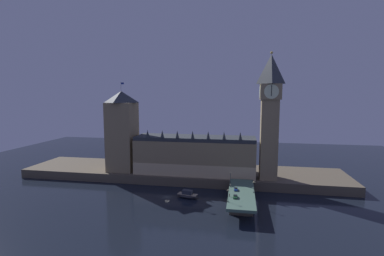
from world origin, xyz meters
name	(u,v)px	position (x,y,z in m)	size (l,w,h in m)	color
ground_plane	(167,197)	(0.00, 0.00, 0.00)	(400.00, 400.00, 0.00)	black
embankment	(182,173)	(0.00, 39.00, 2.89)	(220.00, 42.00, 5.79)	brown
parliament_hall	(195,155)	(10.78, 31.36, 18.04)	(78.42, 22.10, 29.47)	#8E7A56
clock_tower	(270,113)	(57.48, 26.63, 46.74)	(12.60, 12.71, 77.32)	#8E7A56
victoria_tower	(122,131)	(-39.64, 30.35, 33.11)	(18.06, 18.06, 60.38)	#8E7A56
bridge	(241,196)	(41.44, -5.00, 4.90)	(13.39, 46.00, 7.08)	#476656
car_northbound_lead	(236,189)	(38.50, -2.47, 7.70)	(1.85, 4.12, 1.34)	navy
car_northbound_trail	(235,196)	(38.50, -13.61, 7.73)	(2.12, 4.04, 1.39)	#235633
pedestrian_near_rail	(229,195)	(35.55, -12.63, 8.05)	(0.38, 0.38, 1.82)	black
pedestrian_far_rail	(231,186)	(35.55, 2.12, 7.95)	(0.38, 0.38, 1.66)	black
street_lamp_near	(228,194)	(35.15, -19.72, 10.95)	(1.34, 0.60, 6.18)	#2D3333
street_lamp_mid	(254,186)	(47.73, -5.00, 10.98)	(1.34, 0.60, 6.23)	#2D3333
street_lamp_far	(231,176)	(35.15, 9.72, 11.24)	(1.34, 0.60, 6.66)	#2D3333
boat_upstream	(187,195)	(11.66, 0.62, 1.61)	(13.34, 7.55, 4.40)	#28282D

